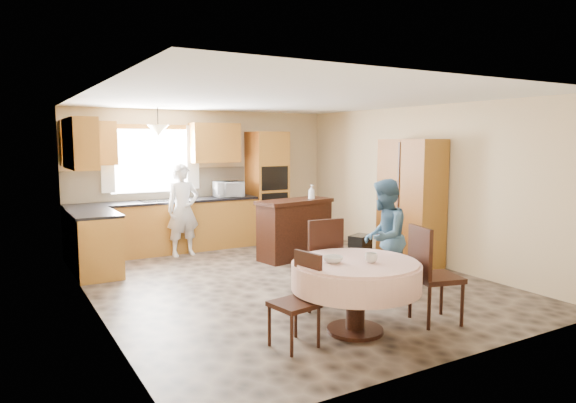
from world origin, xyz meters
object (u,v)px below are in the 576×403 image
Objects in this scene: oven_tower at (267,187)px; chair_back at (321,258)px; sideboard at (295,231)px; dining_table at (356,277)px; cupboard at (411,202)px; person_dining at (384,237)px; chair_left at (300,295)px; person_sink at (183,210)px; chair_right at (429,270)px.

chair_back is at bearing -109.26° from oven_tower.
chair_back is (-1.05, -2.34, 0.13)m from sideboard.
oven_tower reaches higher than dining_table.
cupboard is 1.85× the size of chair_back.
cupboard is at bearing 179.04° from person_dining.
sideboard reaches higher than dining_table.
sideboard is at bearing 69.59° from dining_table.
person_sink is at bearing 166.43° from chair_left.
chair_back is at bearing 50.61° from chair_right.
sideboard is 3.35m from chair_right.
chair_left is (-2.14, -4.68, -0.57)m from oven_tower.
chair_right is at bearing 73.70° from chair_left.
cupboard reaches higher than chair_right.
cupboard is at bearing -52.64° from sideboard.
sideboard is 1.23× the size of chair_right.
person_sink is (-0.47, 3.48, 0.19)m from chair_back.
chair_back is 1.02m from person_dining.
dining_table is at bearing 80.31° from chair_left.
chair_right is at bearing 131.79° from chair_back.
person_sink reaches higher than sideboard.
sideboard is 2.29m from person_dining.
person_dining is (0.28, 1.06, 0.15)m from chair_right.
person_dining reaches higher than sideboard.
oven_tower is 1.88m from person_sink.
oven_tower reaches higher than chair_back.
oven_tower is 2.01× the size of chair_right.
chair_left is 1.14m from chair_back.
dining_table is at bearing 87.43° from chair_back.
oven_tower is 1.62× the size of dining_table.
chair_left is 0.84× the size of chair_back.
chair_left is at bearing -114.54° from oven_tower.
chair_back is (-1.35, -3.87, -0.47)m from oven_tower.
dining_table is 4.32m from person_sink.
oven_tower is 1.07× the size of cupboard.
dining_table is (-2.54, -1.90, -0.41)m from cupboard.
chair_back is 1.01× the size of chair_right.
cupboard is 1.34× the size of person_dining.
chair_left is (-3.21, -1.89, -0.49)m from cupboard.
person_sink reaches higher than dining_table.
chair_right is at bearing 38.73° from person_dining.
sideboard is at bearing -39.78° from person_sink.
cupboard is 1.51× the size of dining_table.
chair_right is (0.85, -0.18, 0.00)m from dining_table.
person_dining is (1.47, -3.42, -0.05)m from person_sink.
chair_back is (-2.42, -1.08, -0.40)m from cupboard.
cupboard is at bearing -69.04° from oven_tower.
oven_tower is 1.35× the size of person_sink.
chair_left is 4.32m from person_sink.
cupboard is at bearing -42.59° from person_sink.
chair_right is (-0.63, -4.87, -0.48)m from oven_tower.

